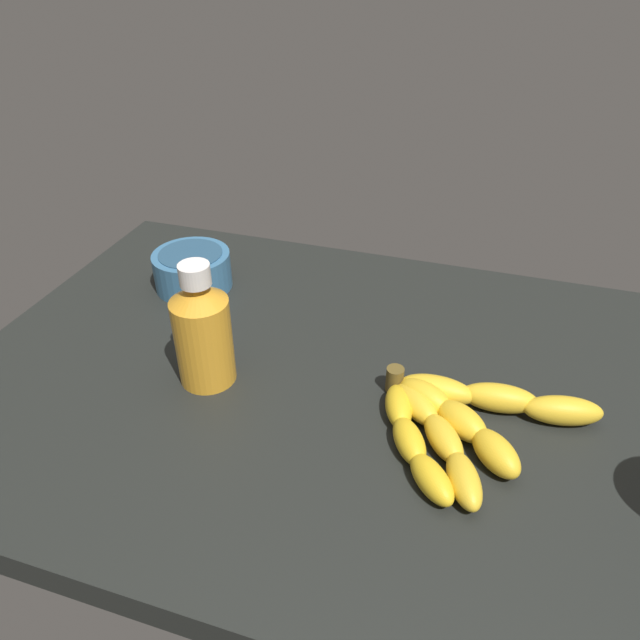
% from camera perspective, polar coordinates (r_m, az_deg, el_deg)
% --- Properties ---
extents(ground_plane, '(0.93, 0.62, 0.03)m').
position_cam_1_polar(ground_plane, '(0.70, 2.98, -6.88)').
color(ground_plane, black).
extents(banana_bunch, '(0.23, 0.19, 0.03)m').
position_cam_1_polar(banana_bunch, '(0.63, 13.38, -9.56)').
color(banana_bunch, yellow).
rests_on(banana_bunch, ground_plane).
extents(honey_bottle, '(0.07, 0.07, 0.15)m').
position_cam_1_polar(honey_bottle, '(0.66, -11.40, -1.03)').
color(honey_bottle, orange).
rests_on(honey_bottle, ground_plane).
extents(small_bowl, '(0.11, 0.11, 0.05)m').
position_cam_1_polar(small_bowl, '(0.87, -12.34, 4.87)').
color(small_bowl, teal).
rests_on(small_bowl, ground_plane).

